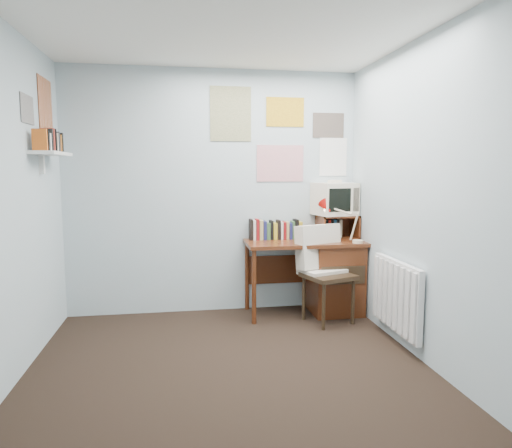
{
  "coord_description": "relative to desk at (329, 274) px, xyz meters",
  "views": [
    {
      "loc": [
        -0.34,
        -2.98,
        1.49
      ],
      "look_at": [
        0.32,
        1.01,
        1.0
      ],
      "focal_mm": 32.0,
      "sensor_mm": 36.0,
      "label": 1
    }
  ],
  "objects": [
    {
      "name": "ceiling",
      "position": [
        -1.17,
        -1.48,
        2.09
      ],
      "size": [
        3.0,
        3.5,
        0.02
      ],
      "primitive_type": "cube",
      "color": "white",
      "rests_on": "back_wall"
    },
    {
      "name": "book_row",
      "position": [
        -0.51,
        0.18,
        0.46
      ],
      "size": [
        0.6,
        0.14,
        0.22
      ],
      "primitive_type": "cube",
      "color": "#512512",
      "rests_on": "desk"
    },
    {
      "name": "tv_riser",
      "position": [
        0.12,
        0.11,
        0.48
      ],
      "size": [
        0.4,
        0.3,
        0.25
      ],
      "primitive_type": "cube",
      "color": "#512512",
      "rests_on": "desk"
    },
    {
      "name": "ground",
      "position": [
        -1.17,
        -1.48,
        -0.41
      ],
      "size": [
        3.5,
        3.5,
        0.0
      ],
      "primitive_type": "plane",
      "color": "black",
      "rests_on": "ground"
    },
    {
      "name": "desk_chair",
      "position": [
        -0.11,
        -0.3,
        0.06
      ],
      "size": [
        0.59,
        0.58,
        0.92
      ],
      "primitive_type": "cube",
      "rotation": [
        0.0,
        0.0,
        0.33
      ],
      "color": "black",
      "rests_on": "ground"
    },
    {
      "name": "right_wall",
      "position": [
        0.33,
        -1.48,
        0.84
      ],
      "size": [
        0.02,
        3.5,
        2.5
      ],
      "primitive_type": "cube",
      "color": "#AEBFC7",
      "rests_on": "ground"
    },
    {
      "name": "back_wall",
      "position": [
        -1.17,
        0.27,
        0.84
      ],
      "size": [
        3.0,
        0.02,
        2.5
      ],
      "primitive_type": "cube",
      "color": "#AEBFC7",
      "rests_on": "ground"
    },
    {
      "name": "crt_tv",
      "position": [
        0.09,
        0.13,
        0.79
      ],
      "size": [
        0.46,
        0.43,
        0.37
      ],
      "primitive_type": "cube",
      "rotation": [
        0.0,
        0.0,
        0.22
      ],
      "color": "beige",
      "rests_on": "tv_riser"
    },
    {
      "name": "posters_left",
      "position": [
        -2.67,
        -0.38,
        1.59
      ],
      "size": [
        0.01,
        0.7,
        0.6
      ],
      "primitive_type": "cube",
      "color": "white",
      "rests_on": "left_wall"
    },
    {
      "name": "desk",
      "position": [
        0.0,
        0.0,
        0.0
      ],
      "size": [
        1.2,
        0.55,
        0.76
      ],
      "color": "#512512",
      "rests_on": "ground"
    },
    {
      "name": "posters_back",
      "position": [
        -0.47,
        0.26,
        1.44
      ],
      "size": [
        1.2,
        0.01,
        0.9
      ],
      "primitive_type": "cube",
      "color": "white",
      "rests_on": "back_wall"
    },
    {
      "name": "radiator",
      "position": [
        0.29,
        -0.93,
        0.01
      ],
      "size": [
        0.09,
        0.8,
        0.6
      ],
      "primitive_type": "cube",
      "color": "white",
      "rests_on": "right_wall"
    },
    {
      "name": "desk_lamp",
      "position": [
        0.22,
        -0.2,
        0.55
      ],
      "size": [
        0.32,
        0.29,
        0.38
      ],
      "primitive_type": "cube",
      "rotation": [
        0.0,
        0.0,
        -0.23
      ],
      "color": "red",
      "rests_on": "desk"
    },
    {
      "name": "wall_shelf",
      "position": [
        -2.57,
        -0.38,
        1.21
      ],
      "size": [
        0.2,
        0.62,
        0.24
      ],
      "primitive_type": "cube",
      "color": "white",
      "rests_on": "left_wall"
    }
  ]
}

